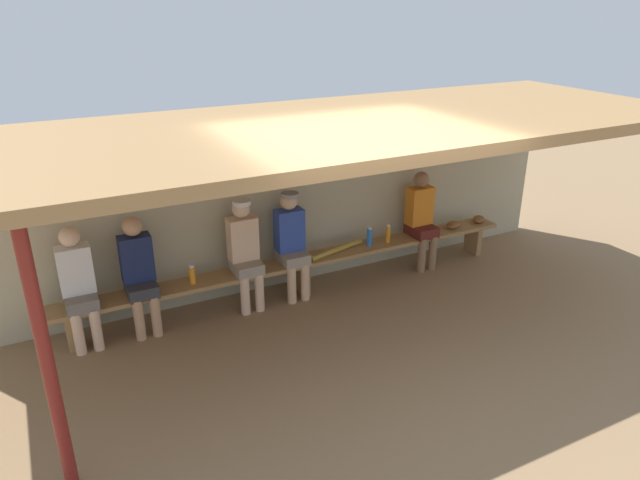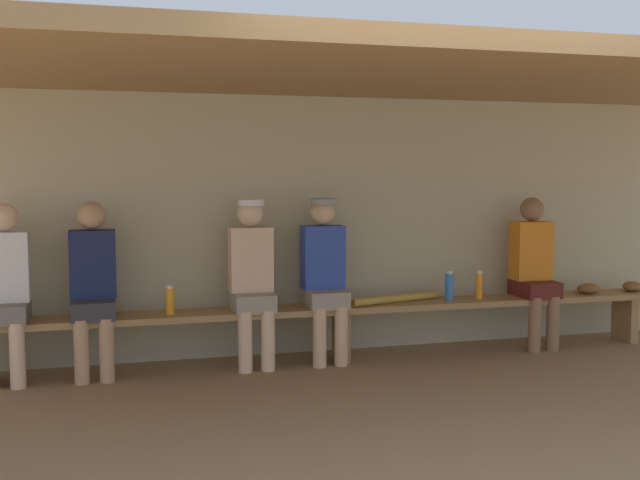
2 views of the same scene
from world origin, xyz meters
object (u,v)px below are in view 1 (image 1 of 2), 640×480
object	(u,v)px
player_near_post	(245,249)
baseball_glove_dark_brown	(479,219)
water_bottle_orange	(192,275)
player_rightmost	(291,240)
player_in_blue	(421,216)
water_bottle_green	(370,237)
baseball_glove_worn	(453,225)
player_with_sunglasses	(139,271)
baseball_bat	(337,250)
player_leftmost	(78,283)
support_post	(48,369)
bench	(303,265)
water_bottle_clear	(388,234)

from	to	relation	value
player_near_post	baseball_glove_dark_brown	world-z (taller)	player_near_post
player_near_post	water_bottle_orange	distance (m)	0.68
player_near_post	baseball_glove_dark_brown	xyz separation A→B (m)	(3.57, -0.00, -0.24)
player_rightmost	water_bottle_orange	xyz separation A→B (m)	(-1.25, -0.03, -0.18)
player_in_blue	water_bottle_green	bearing A→B (deg)	-179.98
water_bottle_orange	baseball_glove_worn	world-z (taller)	water_bottle_orange
player_with_sunglasses	baseball_bat	world-z (taller)	player_with_sunglasses
player_leftmost	water_bottle_orange	world-z (taller)	player_leftmost
support_post	water_bottle_orange	bearing A→B (deg)	53.09
support_post	player_with_sunglasses	distance (m)	2.35
player_near_post	bench	bearing A→B (deg)	-0.27
support_post	player_leftmost	distance (m)	2.17
player_in_blue	water_bottle_clear	xyz separation A→B (m)	(-0.55, -0.03, -0.15)
player_leftmost	baseball_bat	bearing A→B (deg)	-0.06
player_rightmost	support_post	bearing A→B (deg)	-143.18
water_bottle_green	baseball_bat	bearing A→B (deg)	-179.68
player_leftmost	support_post	bearing A→B (deg)	-99.91
player_in_blue	water_bottle_orange	distance (m)	3.19
baseball_glove_worn	player_leftmost	bearing A→B (deg)	-18.01
water_bottle_green	baseball_glove_dark_brown	size ratio (longest dim) A/B	1.05
player_near_post	player_rightmost	bearing A→B (deg)	0.00
player_with_sunglasses	baseball_glove_worn	xyz separation A→B (m)	(4.31, -0.01, -0.22)
water_bottle_clear	player_with_sunglasses	bearing A→B (deg)	179.54
water_bottle_orange	baseball_bat	xyz separation A→B (m)	(1.88, 0.03, -0.07)
player_near_post	baseball_glove_worn	world-z (taller)	player_near_post
player_leftmost	player_rightmost	world-z (taller)	player_rightmost
support_post	baseball_glove_worn	xyz separation A→B (m)	(5.30, 2.09, -0.60)
baseball_glove_worn	bench	bearing A→B (deg)	-18.09
player_rightmost	water_bottle_clear	bearing A→B (deg)	-1.08
water_bottle_clear	baseball_glove_dark_brown	xyz separation A→B (m)	(1.58, 0.02, -0.07)
player_leftmost	water_bottle_green	xyz separation A→B (m)	(3.56, -0.00, -0.15)
player_in_blue	baseball_bat	size ratio (longest dim) A/B	1.54
player_in_blue	baseball_glove_worn	bearing A→B (deg)	-1.23
player_rightmost	player_with_sunglasses	distance (m)	1.82
support_post	baseball_glove_dark_brown	size ratio (longest dim) A/B	9.17
player_leftmost	water_bottle_clear	bearing A→B (deg)	-0.39
water_bottle_clear	baseball_glove_dark_brown	bearing A→B (deg)	0.90
water_bottle_clear	water_bottle_orange	world-z (taller)	water_bottle_clear
player_leftmost	player_rightmost	xyz separation A→B (m)	(2.44, 0.00, 0.02)
water_bottle_clear	baseball_glove_worn	distance (m)	1.10
bench	player_rightmost	bearing A→B (deg)	178.57
water_bottle_green	support_post	bearing A→B (deg)	-151.83
baseball_glove_dark_brown	water_bottle_green	bearing A→B (deg)	-44.01
water_bottle_orange	baseball_glove_dark_brown	xyz separation A→B (m)	(4.22, 0.03, -0.06)
water_bottle_green	player_rightmost	bearing A→B (deg)	179.96
player_near_post	baseball_glove_worn	xyz separation A→B (m)	(3.09, -0.01, -0.24)
player_in_blue	baseball_glove_dark_brown	bearing A→B (deg)	-0.05
player_near_post	water_bottle_orange	xyz separation A→B (m)	(-0.65, -0.03, -0.18)
support_post	player_near_post	size ratio (longest dim) A/B	1.64
bench	baseball_glove_dark_brown	size ratio (longest dim) A/B	25.00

